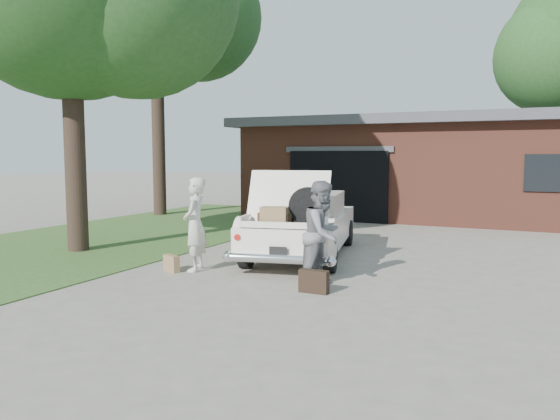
% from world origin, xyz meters
% --- Properties ---
extents(ground, '(90.00, 90.00, 0.00)m').
position_xyz_m(ground, '(0.00, 0.00, 0.00)').
color(ground, gray).
rests_on(ground, ground).
extents(grass_strip, '(6.00, 16.00, 0.02)m').
position_xyz_m(grass_strip, '(-5.50, 3.00, 0.01)').
color(grass_strip, '#2D4C1E').
rests_on(grass_strip, ground).
extents(house, '(12.80, 7.80, 3.30)m').
position_xyz_m(house, '(0.98, 11.47, 1.67)').
color(house, brown).
rests_on(house, ground).
extents(tree_back, '(6.59, 5.73, 10.42)m').
position_xyz_m(tree_back, '(-7.59, 7.05, 7.23)').
color(tree_back, '#38281E').
rests_on(tree_back, ground).
extents(sedan, '(2.69, 4.81, 1.80)m').
position_xyz_m(sedan, '(-0.19, 2.09, 0.67)').
color(sedan, white).
rests_on(sedan, ground).
extents(woman_left, '(0.58, 0.71, 1.69)m').
position_xyz_m(woman_left, '(-1.37, -0.08, 0.84)').
color(woman_left, beige).
rests_on(woman_left, ground).
extents(woman_right, '(0.75, 0.91, 1.68)m').
position_xyz_m(woman_right, '(1.12, -0.17, 0.84)').
color(woman_right, slate).
rests_on(woman_right, ground).
extents(suitcase_left, '(0.40, 0.27, 0.30)m').
position_xyz_m(suitcase_left, '(-1.71, -0.33, 0.15)').
color(suitcase_left, '#97734D').
rests_on(suitcase_left, ground).
extents(suitcase_right, '(0.46, 0.15, 0.35)m').
position_xyz_m(suitcase_right, '(1.16, -0.64, 0.18)').
color(suitcase_right, black).
rests_on(suitcase_right, ground).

